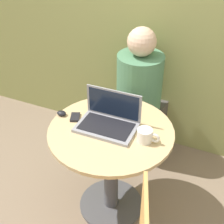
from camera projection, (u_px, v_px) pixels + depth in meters
ground_plane at (111, 204)px, 2.40m from camera, size 12.00×12.00×0.00m
back_wall at (162, 1)px, 2.36m from camera, size 7.00×0.05×2.60m
round_table at (111, 155)px, 2.11m from camera, size 0.81×0.81×0.73m
laptop at (109, 120)px, 1.99m from camera, size 0.38×0.25×0.22m
cell_phone at (75, 117)px, 2.08m from camera, size 0.09×0.11×0.02m
computer_mouse at (62, 113)px, 2.10m from camera, size 0.07×0.05×0.03m
coffee_cup at (146, 136)px, 1.87m from camera, size 0.14×0.09×0.08m
person_seated at (141, 103)px, 2.68m from camera, size 0.40×0.58×1.18m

